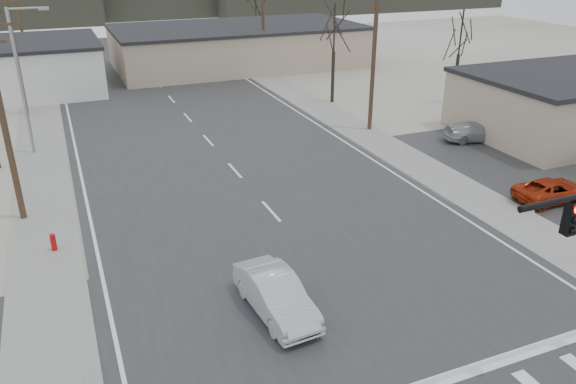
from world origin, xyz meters
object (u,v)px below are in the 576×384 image
(car_far_a, at_px, (172,62))
(car_parked_red, at_px, (553,190))
(sedan_crossing, at_px, (276,295))
(fire_hydrant, at_px, (53,242))
(car_parked_silver, at_px, (475,132))
(car_far_b, at_px, (130,42))

(car_far_a, bearing_deg, car_parked_red, 125.48)
(sedan_crossing, height_order, car_parked_red, sedan_crossing)
(fire_hydrant, height_order, car_parked_red, car_parked_red)
(fire_hydrant, height_order, car_far_a, car_far_a)
(fire_hydrant, xyz_separation_m, car_parked_silver, (27.02, 5.00, 0.20))
(car_far_a, height_order, car_far_b, car_far_a)
(sedan_crossing, height_order, car_far_a, sedan_crossing)
(car_parked_red, height_order, car_parked_silver, car_parked_silver)
(fire_hydrant, relative_size, car_parked_red, 0.21)
(car_parked_red, bearing_deg, car_far_b, 14.95)
(car_parked_silver, bearing_deg, sedan_crossing, 136.15)
(fire_hydrant, relative_size, car_far_b, 0.22)
(car_far_a, bearing_deg, car_far_b, -62.01)
(sedan_crossing, distance_m, car_parked_silver, 23.56)
(car_far_b, xyz_separation_m, car_parked_red, (13.37, -56.85, -0.09))
(car_far_a, distance_m, car_parked_silver, 34.70)
(sedan_crossing, bearing_deg, car_parked_silver, 28.67)
(car_parked_silver, bearing_deg, fire_hydrant, 113.32)
(sedan_crossing, xyz_separation_m, car_parked_red, (16.89, 3.49, -0.17))
(car_far_a, bearing_deg, car_parked_silver, 134.08)
(car_far_b, xyz_separation_m, car_parked_silver, (16.17, -47.41, -0.05))
(car_far_b, height_order, car_parked_red, car_far_b)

